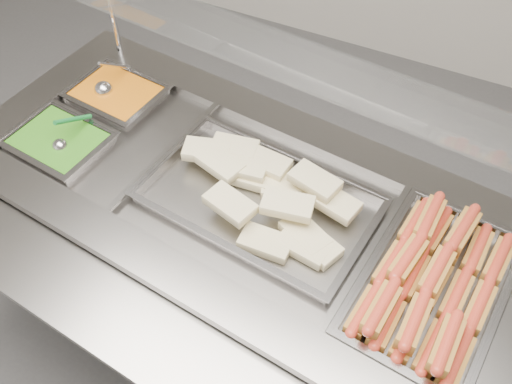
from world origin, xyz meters
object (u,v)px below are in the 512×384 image
at_px(steam_counter, 245,269).
at_px(pan_hotdogs, 431,292).
at_px(pan_wraps, 259,204).
at_px(ladle, 105,89).
at_px(sneeze_guard, 283,57).
at_px(serving_spoon, 63,141).

relative_size(steam_counter, pan_hotdogs, 3.36).
xyz_separation_m(pan_wraps, ladle, (-0.69, 0.20, 0.03)).
distance_m(sneeze_guard, pan_hotdogs, 0.74).
bearing_deg(steam_counter, serving_spoon, -172.66).
relative_size(steam_counter, ladle, 10.34).
relative_size(steam_counter, serving_spoon, 10.79).
relative_size(sneeze_guard, ladle, 8.82).
bearing_deg(steam_counter, pan_hotdogs, -6.36).
relative_size(steam_counter, pan_wraps, 2.72).
xyz_separation_m(pan_wraps, serving_spoon, (-0.66, -0.07, 0.03)).
xyz_separation_m(pan_hotdogs, ladle, (-1.23, 0.26, 0.05)).
distance_m(steam_counter, pan_wraps, 0.41).
distance_m(steam_counter, ladle, 0.80).
bearing_deg(ladle, sneeze_guard, 0.96).
relative_size(pan_wraps, serving_spoon, 3.96).
relative_size(pan_hotdogs, ladle, 3.08).
relative_size(ladle, serving_spoon, 1.04).
bearing_deg(pan_wraps, steam_counter, 173.64).
height_order(steam_counter, pan_hotdogs, pan_hotdogs).
relative_size(steam_counter, sneeze_guard, 1.17).
distance_m(pan_hotdogs, ladle, 1.26).
distance_m(pan_hotdogs, pan_wraps, 0.54).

